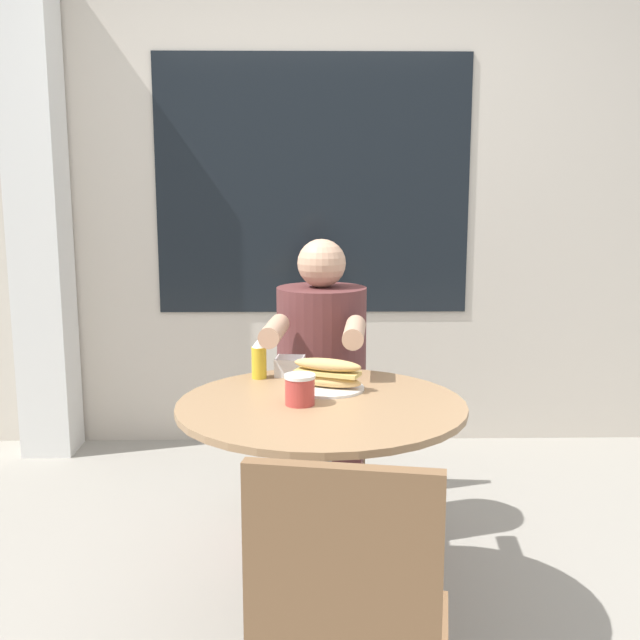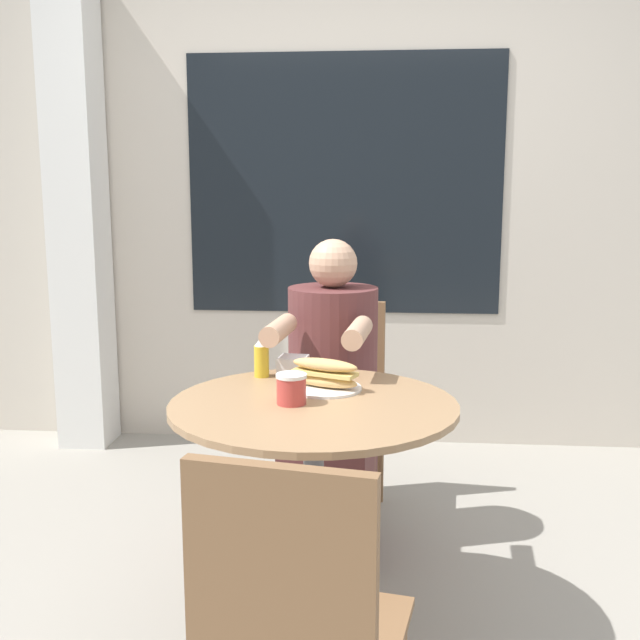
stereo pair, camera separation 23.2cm
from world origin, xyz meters
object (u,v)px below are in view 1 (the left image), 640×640
object	(u,v)px
sandwich_on_plate	(327,377)
drink_cup	(300,389)
seated_diner	(321,416)
empty_chair_across	(347,625)
condiment_bottle	(259,359)
diner_chair	(322,387)
cafe_table	(321,464)

from	to	relation	value
sandwich_on_plate	drink_cup	distance (m)	0.18
sandwich_on_plate	seated_diner	bearing A→B (deg)	91.53
empty_chair_across	drink_cup	world-z (taller)	empty_chair_across
drink_cup	condiment_bottle	bearing A→B (deg)	114.08
drink_cup	empty_chair_across	bearing A→B (deg)	-82.76
sandwich_on_plate	empty_chair_across	bearing A→B (deg)	-89.13
seated_diner	empty_chair_across	world-z (taller)	seated_diner
diner_chair	empty_chair_across	world-z (taller)	same
sandwich_on_plate	drink_cup	size ratio (longest dim) A/B	2.56
sandwich_on_plate	drink_cup	xyz separation A→B (m)	(-0.08, -0.16, 0.00)
diner_chair	condiment_bottle	xyz separation A→B (m)	(-0.22, -0.66, 0.27)
drink_cup	seated_diner	bearing A→B (deg)	83.52
cafe_table	sandwich_on_plate	bearing A→B (deg)	81.42
seated_diner	sandwich_on_plate	bearing A→B (deg)	97.29
drink_cup	sandwich_on_plate	bearing A→B (deg)	63.18
drink_cup	condiment_bottle	distance (m)	0.33
seated_diner	drink_cup	size ratio (longest dim) A/B	13.10
cafe_table	empty_chair_across	world-z (taller)	empty_chair_across
sandwich_on_plate	condiment_bottle	world-z (taller)	condiment_bottle
diner_chair	seated_diner	distance (m)	0.35
diner_chair	sandwich_on_plate	world-z (taller)	diner_chair
diner_chair	drink_cup	xyz separation A→B (m)	(-0.08, -0.96, 0.25)
sandwich_on_plate	diner_chair	bearing A→B (deg)	89.96
cafe_table	seated_diner	bearing A→B (deg)	89.12
cafe_table	sandwich_on_plate	world-z (taller)	sandwich_on_plate
seated_diner	sandwich_on_plate	distance (m)	0.53
empty_chair_across	cafe_table	bearing A→B (deg)	103.04
drink_cup	condiment_bottle	xyz separation A→B (m)	(-0.13, 0.30, 0.02)
diner_chair	sandwich_on_plate	size ratio (longest dim) A/B	3.86
cafe_table	seated_diner	world-z (taller)	seated_diner
cafe_table	diner_chair	xyz separation A→B (m)	(0.02, 0.94, -0.02)
cafe_table	condiment_bottle	xyz separation A→B (m)	(-0.20, 0.28, 0.25)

